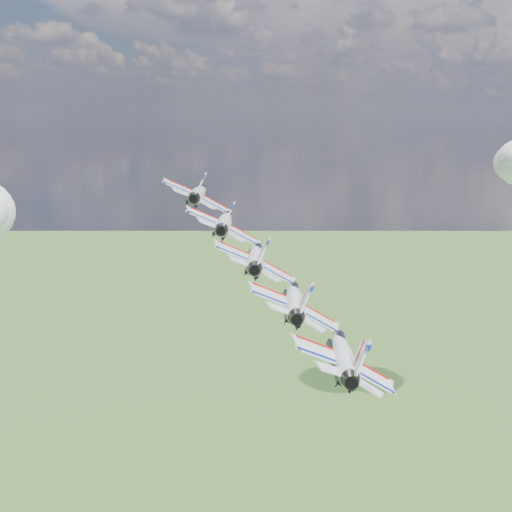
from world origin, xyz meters
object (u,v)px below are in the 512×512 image
at_px(jet_0, 199,193).
at_px(jet_1, 225,221).
at_px(jet_3, 294,299).
at_px(jet_4, 342,352).
at_px(jet_2, 256,256).

distance_m(jet_0, jet_1, 11.15).
relative_size(jet_3, jet_4, 1.00).
distance_m(jet_1, jet_3, 22.30).
bearing_deg(jet_2, jet_3, -63.50).
bearing_deg(jet_2, jet_1, 116.50).
xyz_separation_m(jet_3, jet_4, (7.90, -7.23, -3.12)).
bearing_deg(jet_1, jet_2, -63.50).
relative_size(jet_0, jet_2, 1.00).
bearing_deg(jet_2, jet_4, -63.50).
xyz_separation_m(jet_1, jet_2, (7.90, -7.23, -3.12)).
distance_m(jet_3, jet_4, 11.15).
height_order(jet_0, jet_3, jet_0).
relative_size(jet_2, jet_4, 1.00).
bearing_deg(jet_4, jet_3, 116.50).
bearing_deg(jet_3, jet_2, 116.50).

